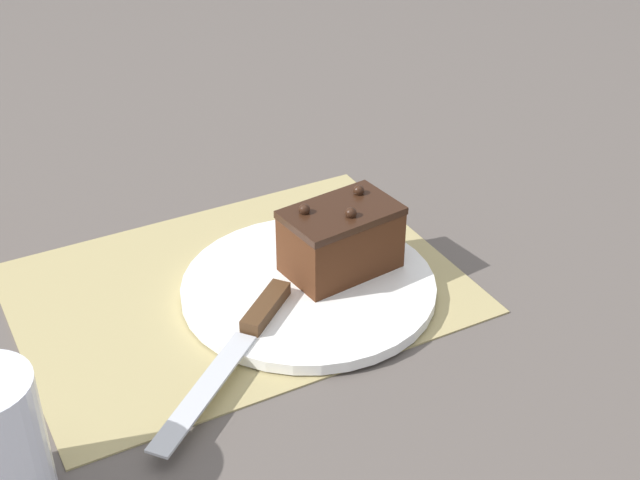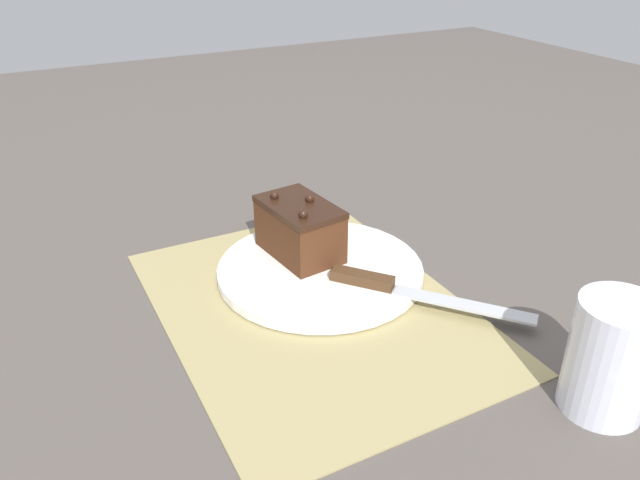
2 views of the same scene
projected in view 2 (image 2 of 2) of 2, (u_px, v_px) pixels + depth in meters
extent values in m
plane|color=#544C47|center=(312.00, 309.00, 0.76)|extent=(3.00, 3.00, 0.00)
cube|color=tan|center=(312.00, 307.00, 0.75)|extent=(0.46, 0.34, 0.00)
cylinder|color=white|center=(320.00, 270.00, 0.82)|extent=(0.27, 0.27, 0.01)
cube|color=#472614|center=(300.00, 232.00, 0.83)|extent=(0.12, 0.09, 0.07)
cube|color=black|center=(299.00, 207.00, 0.81)|extent=(0.13, 0.09, 0.01)
sphere|color=black|center=(303.00, 214.00, 0.77)|extent=(0.01, 0.01, 0.01)
sphere|color=black|center=(310.00, 199.00, 0.82)|extent=(0.01, 0.01, 0.01)
sphere|color=black|center=(275.00, 195.00, 0.83)|extent=(0.01, 0.01, 0.01)
cube|color=#472D19|center=(364.00, 280.00, 0.77)|extent=(0.07, 0.07, 0.01)
cube|color=#B7BABF|center=(463.00, 305.00, 0.73)|extent=(0.14, 0.12, 0.00)
cylinder|color=white|center=(611.00, 357.00, 0.58)|extent=(0.08, 0.08, 0.12)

